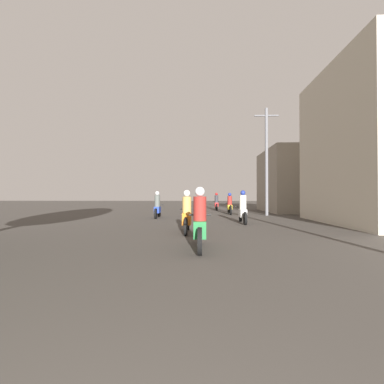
{
  "coord_description": "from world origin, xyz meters",
  "views": [
    {
      "loc": [
        0.33,
        0.22,
        1.35
      ],
      "look_at": [
        -0.31,
        18.21,
        1.57
      ],
      "focal_mm": 24.0,
      "sensor_mm": 36.0,
      "label": 1
    }
  ],
  "objects_px": {
    "motorcycle_green": "(200,224)",
    "motorcycle_red": "(216,203)",
    "motorcycle_orange": "(187,216)",
    "utility_pole_far": "(267,159)",
    "building_right_far": "(296,181)",
    "motorcycle_blue": "(157,207)",
    "motorcycle_white": "(243,210)",
    "motorcycle_yellow": "(230,206)",
    "building_right_near": "(371,144)"
  },
  "relations": [
    {
      "from": "motorcycle_green",
      "to": "motorcycle_blue",
      "type": "height_order",
      "value": "motorcycle_blue"
    },
    {
      "from": "building_right_far",
      "to": "motorcycle_white",
      "type": "bearing_deg",
      "value": -123.0
    },
    {
      "from": "motorcycle_green",
      "to": "utility_pole_far",
      "type": "xyz_separation_m",
      "value": [
        4.38,
        10.76,
        3.11
      ]
    },
    {
      "from": "motorcycle_white",
      "to": "motorcycle_red",
      "type": "distance_m",
      "value": 10.62
    },
    {
      "from": "motorcycle_white",
      "to": "motorcycle_blue",
      "type": "relative_size",
      "value": 1.06
    },
    {
      "from": "building_right_far",
      "to": "utility_pole_far",
      "type": "height_order",
      "value": "utility_pole_far"
    },
    {
      "from": "motorcycle_orange",
      "to": "building_right_far",
      "type": "distance_m",
      "value": 14.77
    },
    {
      "from": "motorcycle_white",
      "to": "utility_pole_far",
      "type": "bearing_deg",
      "value": 66.57
    },
    {
      "from": "motorcycle_orange",
      "to": "motorcycle_yellow",
      "type": "bearing_deg",
      "value": 83.85
    },
    {
      "from": "motorcycle_yellow",
      "to": "motorcycle_orange",
      "type": "bearing_deg",
      "value": -97.32
    },
    {
      "from": "motorcycle_green",
      "to": "motorcycle_red",
      "type": "bearing_deg",
      "value": 84.81
    },
    {
      "from": "motorcycle_green",
      "to": "motorcycle_orange",
      "type": "distance_m",
      "value": 2.85
    },
    {
      "from": "motorcycle_blue",
      "to": "motorcycle_red",
      "type": "xyz_separation_m",
      "value": [
        3.96,
        7.86,
        -0.0
      ]
    },
    {
      "from": "motorcycle_orange",
      "to": "motorcycle_blue",
      "type": "xyz_separation_m",
      "value": [
        -2.08,
        5.92,
        0.02
      ]
    },
    {
      "from": "motorcycle_green",
      "to": "building_right_near",
      "type": "xyz_separation_m",
      "value": [
        8.0,
        5.83,
        3.11
      ]
    },
    {
      "from": "motorcycle_green",
      "to": "motorcycle_blue",
      "type": "relative_size",
      "value": 1.04
    },
    {
      "from": "motorcycle_green",
      "to": "motorcycle_white",
      "type": "relative_size",
      "value": 0.98
    },
    {
      "from": "motorcycle_green",
      "to": "motorcycle_yellow",
      "type": "bearing_deg",
      "value": 79.8
    },
    {
      "from": "motorcycle_green",
      "to": "building_right_near",
      "type": "relative_size",
      "value": 0.26
    },
    {
      "from": "motorcycle_white",
      "to": "motorcycle_red",
      "type": "relative_size",
      "value": 1.02
    },
    {
      "from": "motorcycle_orange",
      "to": "motorcycle_white",
      "type": "bearing_deg",
      "value": 61.28
    },
    {
      "from": "motorcycle_orange",
      "to": "utility_pole_far",
      "type": "distance_m",
      "value": 9.83
    },
    {
      "from": "motorcycle_yellow",
      "to": "utility_pole_far",
      "type": "distance_m",
      "value": 4.04
    },
    {
      "from": "building_right_far",
      "to": "utility_pole_far",
      "type": "xyz_separation_m",
      "value": [
        -3.42,
        -4.13,
        1.22
      ]
    },
    {
      "from": "motorcycle_green",
      "to": "motorcycle_red",
      "type": "relative_size",
      "value": 1.0
    },
    {
      "from": "motorcycle_green",
      "to": "motorcycle_red",
      "type": "xyz_separation_m",
      "value": [
        1.41,
        16.59,
        0.01
      ]
    },
    {
      "from": "motorcycle_red",
      "to": "building_right_near",
      "type": "xyz_separation_m",
      "value": [
        6.59,
        -10.76,
        3.1
      ]
    },
    {
      "from": "motorcycle_orange",
      "to": "building_right_near",
      "type": "bearing_deg",
      "value": 29.19
    },
    {
      "from": "motorcycle_orange",
      "to": "motorcycle_red",
      "type": "height_order",
      "value": "motorcycle_red"
    },
    {
      "from": "building_right_near",
      "to": "motorcycle_yellow",
      "type": "bearing_deg",
      "value": 134.83
    },
    {
      "from": "motorcycle_white",
      "to": "motorcycle_red",
      "type": "bearing_deg",
      "value": 96.22
    },
    {
      "from": "motorcycle_yellow",
      "to": "building_right_near",
      "type": "xyz_separation_m",
      "value": [
        5.94,
        -5.98,
        3.12
      ]
    },
    {
      "from": "building_right_far",
      "to": "utility_pole_far",
      "type": "bearing_deg",
      "value": -129.67
    },
    {
      "from": "motorcycle_yellow",
      "to": "building_right_near",
      "type": "relative_size",
      "value": 0.27
    },
    {
      "from": "motorcycle_orange",
      "to": "motorcycle_red",
      "type": "xyz_separation_m",
      "value": [
        1.88,
        13.78,
        0.01
      ]
    },
    {
      "from": "building_right_near",
      "to": "motorcycle_orange",
      "type": "bearing_deg",
      "value": -160.35
    },
    {
      "from": "motorcycle_red",
      "to": "building_right_near",
      "type": "bearing_deg",
      "value": -60.83
    },
    {
      "from": "motorcycle_white",
      "to": "motorcycle_blue",
      "type": "xyz_separation_m",
      "value": [
        -4.59,
        2.74,
        -0.0
      ]
    },
    {
      "from": "motorcycle_blue",
      "to": "motorcycle_white",
      "type": "bearing_deg",
      "value": -27.23
    },
    {
      "from": "building_right_far",
      "to": "motorcycle_orange",
      "type": "bearing_deg",
      "value": -124.46
    },
    {
      "from": "motorcycle_orange",
      "to": "building_right_far",
      "type": "height_order",
      "value": "building_right_far"
    },
    {
      "from": "motorcycle_red",
      "to": "building_right_far",
      "type": "distance_m",
      "value": 6.89
    },
    {
      "from": "motorcycle_orange",
      "to": "motorcycle_yellow",
      "type": "xyz_separation_m",
      "value": [
        2.53,
        9.01,
        -0.0
      ]
    },
    {
      "from": "motorcycle_blue",
      "to": "motorcycle_yellow",
      "type": "distance_m",
      "value": 5.55
    },
    {
      "from": "motorcycle_orange",
      "to": "utility_pole_far",
      "type": "height_order",
      "value": "utility_pole_far"
    },
    {
      "from": "motorcycle_green",
      "to": "building_right_far",
      "type": "height_order",
      "value": "building_right_far"
    },
    {
      "from": "motorcycle_green",
      "to": "utility_pole_far",
      "type": "height_order",
      "value": "utility_pole_far"
    },
    {
      "from": "building_right_near",
      "to": "utility_pole_far",
      "type": "distance_m",
      "value": 6.11
    },
    {
      "from": "motorcycle_white",
      "to": "motorcycle_yellow",
      "type": "relative_size",
      "value": 0.96
    },
    {
      "from": "motorcycle_white",
      "to": "motorcycle_yellow",
      "type": "distance_m",
      "value": 5.82
    }
  ]
}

